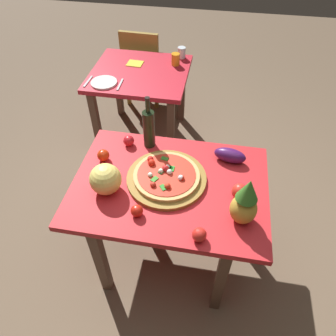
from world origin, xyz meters
The scene contains 21 objects.
ground_plane centered at (0.00, 0.00, 0.00)m, with size 10.00×10.00×0.00m, color brown.
display_table centered at (0.00, 0.00, 0.63)m, with size 1.15×0.83×0.72m.
background_table centered at (-0.49, 1.26, 0.61)m, with size 0.85×0.78×0.72m.
dining_chair centered at (-0.62, 1.88, 0.48)m, with size 0.42×0.42×0.85m.
pizza_board centered at (-0.02, 0.03, 0.74)m, with size 0.47×0.47×0.03m, color olive.
pizza centered at (-0.03, 0.03, 0.76)m, with size 0.39×0.39×0.06m.
wine_bottle centered at (-0.19, 0.32, 0.86)m, with size 0.08×0.08×0.37m.
pineapple_left centered at (0.42, -0.19, 0.86)m, with size 0.14×0.14×0.30m.
melon centered at (-0.35, -0.11, 0.81)m, with size 0.18×0.18×0.18m, color #EDD667.
bell_pepper centered at (0.40, -0.03, 0.77)m, with size 0.09×0.09×0.09m, color red.
eggplant centered at (0.34, 0.26, 0.77)m, with size 0.20×0.09×0.09m, color #441754.
tomato_by_bottle centered at (-0.13, -0.25, 0.76)m, with size 0.07×0.07×0.07m, color red.
tomato_beside_pepper centered at (0.21, -0.35, 0.76)m, with size 0.08×0.08×0.08m, color red.
tomato_at_corner centered at (-0.45, 0.13, 0.76)m, with size 0.08×0.08×0.08m, color red.
tomato_near_board centered at (-0.33, 0.29, 0.76)m, with size 0.07×0.07×0.07m, color red.
drinking_glass_juice centered at (-0.20, 1.44, 0.78)m, with size 0.08×0.08×0.10m, color orange.
drinking_glass_water centered at (-0.16, 1.59, 0.77)m, with size 0.07×0.07×0.10m, color silver.
dinner_plate centered at (-0.74, 1.01, 0.73)m, with size 0.22×0.22×0.02m, color white.
fork_utensil centered at (-0.88, 1.01, 0.73)m, with size 0.02×0.18×0.01m, color silver.
knife_utensil centered at (-0.60, 1.01, 0.73)m, with size 0.02×0.18×0.01m, color silver.
napkin_folded centered at (-0.57, 1.39, 0.73)m, with size 0.14×0.12×0.01m, color yellow.
Camera 1 is at (0.21, -1.23, 2.12)m, focal length 33.92 mm.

